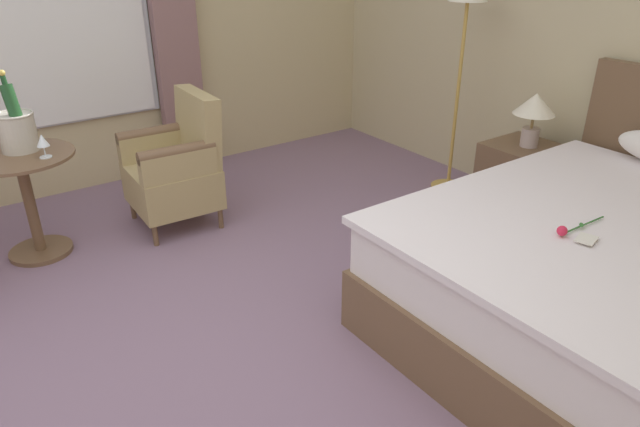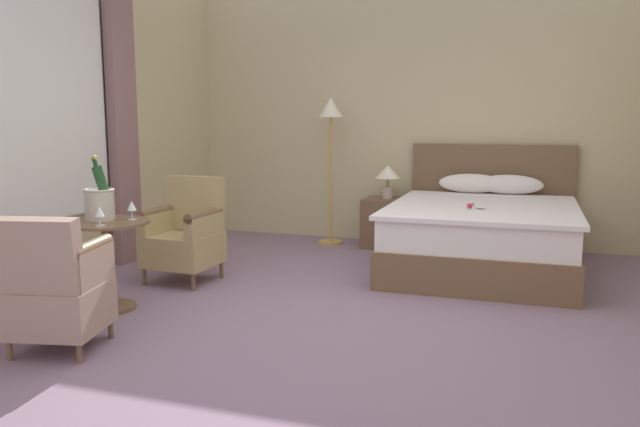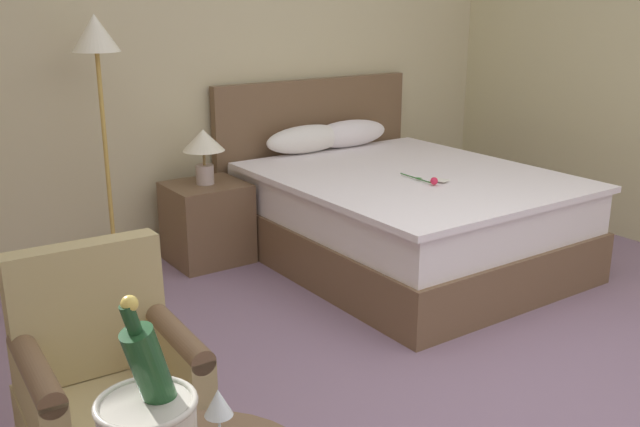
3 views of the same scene
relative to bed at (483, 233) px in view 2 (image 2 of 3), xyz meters
name	(u,v)px [view 2 (image 2 of 3)]	position (x,y,z in m)	size (l,w,h in m)	color
ground_plane	(333,320)	(-0.90, -1.99, -0.35)	(7.68, 7.68, 0.00)	gray
wall_headboard_side	(415,108)	(-0.90, 1.16, 1.22)	(5.43, 0.12, 3.15)	#CBBC8E
wall_window_side	(22,105)	(-3.60, -1.99, 1.22)	(0.27, 6.30, 3.15)	#CDBB8A
bed	(483,233)	(0.00, 0.00, 0.00)	(1.76, 2.21, 1.17)	brown
nightstand	(387,223)	(-1.11, 0.72, -0.07)	(0.54, 0.48, 0.56)	brown
bedside_lamp	(388,175)	(-1.11, 0.72, 0.48)	(0.29, 0.29, 0.38)	#BDA89F
floor_lamp_brass	(331,127)	(-1.78, 0.70, 1.01)	(0.28, 0.28, 1.69)	gold
side_table_round	(107,256)	(-2.62, -2.28, 0.07)	(0.65, 0.65, 0.69)	brown
champagne_bucket	(100,201)	(-2.69, -2.24, 0.49)	(0.23, 0.23, 0.50)	beige
wine_glass_near_bucket	(100,213)	(-2.52, -2.46, 0.43)	(0.07, 0.07, 0.14)	white
wine_glass_near_edge	(132,207)	(-2.47, -2.15, 0.44)	(0.07, 0.07, 0.15)	white
armchair_by_window	(185,234)	(-2.50, -1.33, 0.07)	(0.60, 0.61, 0.94)	brown
armchair_facing_bed	(56,288)	(-2.36, -3.12, 0.06)	(0.62, 0.65, 0.88)	brown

